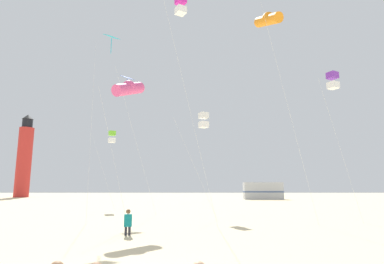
# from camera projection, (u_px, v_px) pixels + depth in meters

# --- Properties ---
(kite_flyer_standing) EXTENTS (0.40, 0.55, 1.16)m
(kite_flyer_standing) POSITION_uv_depth(u_px,v_px,m) (127.00, 222.00, 13.90)
(kite_flyer_standing) COLOR #147F84
(kite_flyer_standing) RESTS_ON ground
(kite_box_magenta) EXTENTS (3.22, 2.51, 14.10)m
(kite_box_magenta) POSITION_uv_depth(u_px,v_px,m) (180.00, 6.00, 20.14)
(kite_box_magenta) COLOR silver
(kite_box_magenta) RESTS_ON ground
(kite_box_lime) EXTENTS (2.65, 2.07, 7.56)m
(kite_box_lime) POSITION_uv_depth(u_px,v_px,m) (111.00, 137.00, 31.23)
(kite_box_lime) COLOR silver
(kite_box_lime) RESTS_ON ground
(kite_diamond_cyan) EXTENTS (1.88, 1.91, 12.38)m
(kite_diamond_cyan) POSITION_uv_depth(u_px,v_px,m) (109.00, 45.00, 21.35)
(kite_diamond_cyan) COLOR silver
(kite_diamond_cyan) RESTS_ON ground
(kite_tube_rainbow) EXTENTS (2.50, 2.92, 8.61)m
(kite_tube_rainbow) POSITION_uv_depth(u_px,v_px,m) (128.00, 88.00, 18.83)
(kite_tube_rainbow) COLOR silver
(kite_tube_rainbow) RESTS_ON ground
(kite_diamond_blue) EXTENTS (3.26, 3.26, 11.19)m
(kite_diamond_blue) POSITION_uv_depth(u_px,v_px,m) (127.00, 83.00, 25.82)
(kite_diamond_blue) COLOR silver
(kite_diamond_blue) RESTS_ON ground
(kite_tube_orange) EXTENTS (3.04, 3.38, 13.66)m
(kite_tube_orange) POSITION_uv_depth(u_px,v_px,m) (268.00, 19.00, 20.75)
(kite_tube_orange) COLOR silver
(kite_tube_orange) RESTS_ON ground
(kite_box_violet) EXTENTS (1.83, 1.65, 9.78)m
(kite_box_violet) POSITION_uv_depth(u_px,v_px,m) (332.00, 81.00, 21.37)
(kite_box_violet) COLOR silver
(kite_box_violet) RESTS_ON ground
(kite_box_white) EXTENTS (3.01, 2.64, 7.62)m
(kite_box_white) POSITION_uv_depth(u_px,v_px,m) (203.00, 120.00, 23.71)
(kite_box_white) COLOR silver
(kite_box_white) RESTS_ON ground
(lighthouse_distant) EXTENTS (2.80, 2.80, 16.80)m
(lighthouse_distant) POSITION_uv_depth(u_px,v_px,m) (24.00, 158.00, 63.91)
(lighthouse_distant) COLOR red
(lighthouse_distant) RESTS_ON ground
(rv_van_silver) EXTENTS (6.50, 2.50, 2.80)m
(rv_van_silver) POSITION_uv_depth(u_px,v_px,m) (262.00, 191.00, 52.96)
(rv_van_silver) COLOR #B7BABF
(rv_van_silver) RESTS_ON ground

